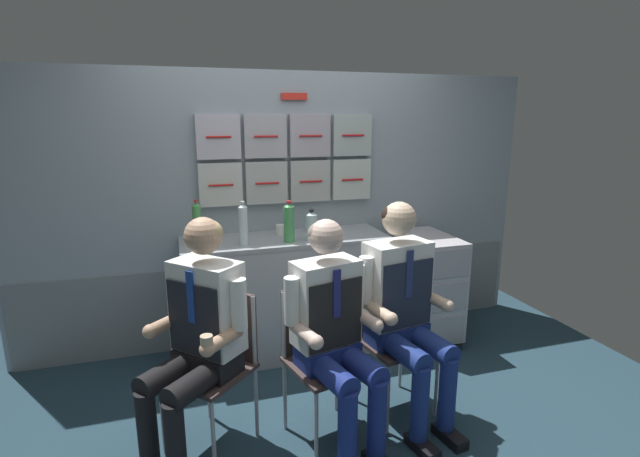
# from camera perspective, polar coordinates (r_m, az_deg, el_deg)

# --- Properties ---
(ground) EXTENTS (4.80, 4.80, 0.04)m
(ground) POSITION_cam_1_polar(r_m,az_deg,el_deg) (3.03, 2.82, -23.75)
(ground) COLOR #223947
(galley_bulkhead) EXTENTS (4.20, 0.14, 2.15)m
(galley_bulkhead) POSITION_cam_1_polar(r_m,az_deg,el_deg) (3.80, -4.08, 2.17)
(galley_bulkhead) COLOR #92A0AC
(galley_bulkhead) RESTS_ON ground
(galley_counter) EXTENTS (1.54, 0.53, 0.92)m
(galley_counter) POSITION_cam_1_polar(r_m,az_deg,el_deg) (3.69, -4.11, -8.02)
(galley_counter) COLOR #A8AEB5
(galley_counter) RESTS_ON ground
(service_trolley) EXTENTS (0.40, 0.65, 0.88)m
(service_trolley) POSITION_cam_1_polar(r_m,az_deg,el_deg) (3.98, 12.62, -6.58)
(service_trolley) COLOR black
(service_trolley) RESTS_ON ground
(folding_chair_left) EXTENTS (0.57, 0.57, 0.86)m
(folding_chair_left) POSITION_cam_1_polar(r_m,az_deg,el_deg) (2.77, -12.08, -14.21)
(folding_chair_left) COLOR #A8AAAF
(folding_chair_left) RESTS_ON ground
(crew_member_left) EXTENTS (0.68, 0.66, 1.31)m
(crew_member_left) POSITION_cam_1_polar(r_m,az_deg,el_deg) (2.58, -14.65, -11.71)
(crew_member_left) COLOR black
(crew_member_left) RESTS_ON ground
(folding_chair_right) EXTENTS (0.48, 0.48, 0.86)m
(folding_chair_right) POSITION_cam_1_polar(r_m,az_deg,el_deg) (2.78, -0.17, -13.81)
(folding_chair_right) COLOR #A8AAAF
(folding_chair_right) RESTS_ON ground
(crew_member_right) EXTENTS (0.51, 0.66, 1.28)m
(crew_member_right) POSITION_cam_1_polar(r_m,az_deg,el_deg) (2.58, 1.71, -11.75)
(crew_member_right) COLOR black
(crew_member_right) RESTS_ON ground
(folding_chair_near_trolley) EXTENTS (0.46, 0.46, 0.86)m
(folding_chair_near_trolley) POSITION_cam_1_polar(r_m,az_deg,el_deg) (3.05, 8.19, -11.39)
(folding_chair_near_trolley) COLOR #A8AAAF
(folding_chair_near_trolley) RESTS_ON ground
(crew_member_near_trolley) EXTENTS (0.53, 0.68, 1.33)m
(crew_member_near_trolley) POSITION_cam_1_polar(r_m,az_deg,el_deg) (2.85, 10.17, -8.73)
(crew_member_near_trolley) COLOR black
(crew_member_near_trolley) RESTS_ON ground
(water_bottle_clear) EXTENTS (0.06, 0.06, 0.31)m
(water_bottle_clear) POSITION_cam_1_polar(r_m,az_deg,el_deg) (3.49, -14.65, 0.75)
(water_bottle_clear) COLOR #4C9E51
(water_bottle_clear) RESTS_ON galley_counter
(sparkling_bottle_green) EXTENTS (0.06, 0.06, 0.31)m
(sparkling_bottle_green) POSITION_cam_1_polar(r_m,az_deg,el_deg) (3.36, -9.29, 0.54)
(sparkling_bottle_green) COLOR silver
(sparkling_bottle_green) RESTS_ON galley_counter
(water_bottle_tall) EXTENTS (0.08, 0.08, 0.30)m
(water_bottle_tall) POSITION_cam_1_polar(r_m,az_deg,el_deg) (3.39, -3.77, 0.73)
(water_bottle_tall) COLOR #479D56
(water_bottle_tall) RESTS_ON galley_counter
(water_bottle_short) EXTENTS (0.08, 0.08, 0.23)m
(water_bottle_short) POSITION_cam_1_polar(r_m,az_deg,el_deg) (3.43, -1.04, 0.33)
(water_bottle_short) COLOR silver
(water_bottle_short) RESTS_ON galley_counter
(paper_cup_tan) EXTENTS (0.07, 0.07, 0.08)m
(paper_cup_tan) POSITION_cam_1_polar(r_m,az_deg,el_deg) (3.63, -4.83, -0.10)
(paper_cup_tan) COLOR white
(paper_cup_tan) RESTS_ON galley_counter
(espresso_cup_small) EXTENTS (0.07, 0.07, 0.06)m
(espresso_cup_small) POSITION_cam_1_polar(r_m,az_deg,el_deg) (3.72, -1.26, 0.16)
(espresso_cup_small) COLOR silver
(espresso_cup_small) RESTS_ON galley_counter
(coffee_cup_white) EXTENTS (0.06, 0.06, 0.07)m
(coffee_cup_white) POSITION_cam_1_polar(r_m,az_deg,el_deg) (3.59, -12.28, -0.56)
(coffee_cup_white) COLOR white
(coffee_cup_white) RESTS_ON galley_counter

